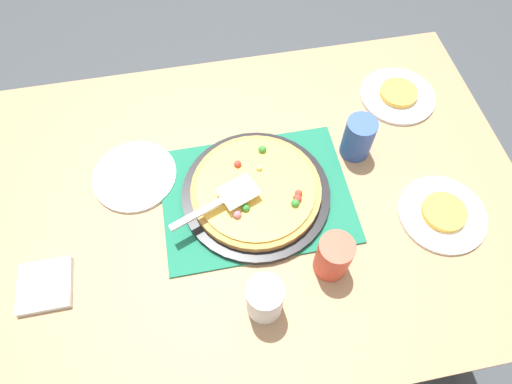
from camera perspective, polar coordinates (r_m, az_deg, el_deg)
ground_plane at (r=1.81m, az=-0.00°, el=-12.20°), size 8.00×8.00×0.00m
dining_table at (r=1.21m, az=-0.00°, el=-3.04°), size 1.40×1.00×0.75m
placemat at (r=1.11m, az=-0.00°, el=-0.43°), size 0.48×0.36×0.01m
pizza_pan at (r=1.10m, az=-0.00°, el=-0.18°), size 0.38×0.38×0.01m
pizza at (r=1.08m, az=0.03°, el=0.34°), size 0.33×0.33×0.05m
plate_near_left at (r=1.37m, az=18.24°, el=12.01°), size 0.22×0.22×0.01m
plate_far_right at (r=1.18m, az=23.44°, el=-2.71°), size 0.22×0.22×0.01m
plate_side at (r=1.18m, az=-15.77°, el=2.06°), size 0.22×0.22×0.01m
served_slice_left at (r=1.36m, az=18.39°, el=12.36°), size 0.11×0.11×0.02m
served_slice_right at (r=1.17m, az=23.66°, el=-2.42°), size 0.11×0.11×0.02m
cup_near at (r=0.95m, az=1.16°, el=-14.02°), size 0.08×0.08×0.12m
cup_far at (r=0.99m, az=10.22°, el=-8.43°), size 0.08×0.08×0.12m
cup_corner at (r=1.17m, az=13.38°, el=7.01°), size 0.08×0.08×0.12m
pizza_server at (r=1.03m, az=-4.60°, el=-1.16°), size 0.23×0.12×0.01m
napkin_stack at (r=1.12m, az=-26.17°, el=-11.07°), size 0.12×0.12×0.02m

